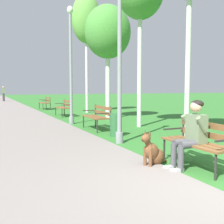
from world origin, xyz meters
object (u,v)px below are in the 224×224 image
(park_bench_near, at_px, (200,140))
(birch_tree_fourth, at_px, (108,33))
(lamp_post_mid, at_px, (71,64))
(park_bench_mid, at_px, (98,115))
(litter_bin, at_px, (116,125))
(pedestrian_distant, at_px, (3,94))
(person_seated_on_near_bench, at_px, (192,132))
(birch_tree_fifth, at_px, (86,19))
(lamp_post_near, at_px, (120,56))
(park_bench_furthest, at_px, (45,102))
(park_bench_far, at_px, (64,106))
(dog_brown, at_px, (153,153))

(park_bench_near, distance_m, birch_tree_fourth, 8.76)
(lamp_post_mid, height_order, birch_tree_fourth, birch_tree_fourth)
(park_bench_mid, distance_m, litter_bin, 1.48)
(park_bench_mid, xyz_separation_m, pedestrian_distant, (-1.85, 22.92, 0.33))
(lamp_post_mid, relative_size, birch_tree_fourth, 0.89)
(pedestrian_distant, bearing_deg, person_seated_on_near_bench, -86.61)
(park_bench_mid, relative_size, birch_tree_fifth, 0.22)
(person_seated_on_near_bench, bearing_deg, lamp_post_near, 93.78)
(park_bench_near, relative_size, park_bench_furthest, 1.00)
(park_bench_far, height_order, dog_brown, park_bench_far)
(park_bench_far, distance_m, birch_tree_fifth, 5.37)
(pedestrian_distant, bearing_deg, lamp_post_mid, -86.09)
(park_bench_near, bearing_deg, lamp_post_near, 98.31)
(person_seated_on_near_bench, distance_m, lamp_post_mid, 7.17)
(pedestrian_distant, bearing_deg, park_bench_far, -83.72)
(park_bench_near, bearing_deg, park_bench_far, 89.42)
(park_bench_near, distance_m, lamp_post_near, 3.18)
(lamp_post_mid, bearing_deg, birch_tree_fourth, 24.53)
(birch_tree_fourth, height_order, litter_bin, birch_tree_fourth)
(person_seated_on_near_bench, relative_size, birch_tree_fourth, 0.24)
(litter_bin, bearing_deg, park_bench_mid, 90.21)
(lamp_post_near, height_order, birch_tree_fifth, birch_tree_fifth)
(park_bench_mid, height_order, lamp_post_near, lamp_post_near)
(park_bench_near, height_order, lamp_post_near, lamp_post_near)
(lamp_post_mid, distance_m, pedestrian_distant, 21.16)
(pedestrian_distant, bearing_deg, park_bench_furthest, -81.22)
(park_bench_mid, distance_m, lamp_post_near, 3.06)
(park_bench_mid, xyz_separation_m, person_seated_on_near_bench, (-0.19, -5.08, 0.17))
(park_bench_near, height_order, park_bench_mid, same)
(park_bench_mid, bearing_deg, pedestrian_distant, 94.61)
(dog_brown, xyz_separation_m, pedestrian_distant, (-1.11, 27.59, 0.58))
(park_bench_far, relative_size, birch_tree_fourth, 0.29)
(birch_tree_fifth, bearing_deg, park_bench_far, -141.80)
(birch_tree_fourth, bearing_deg, park_bench_near, -101.57)
(person_seated_on_near_bench, distance_m, dog_brown, 0.80)
(person_seated_on_near_bench, height_order, litter_bin, person_seated_on_near_bench)
(birch_tree_fourth, bearing_deg, park_bench_far, 124.25)
(park_bench_furthest, distance_m, pedestrian_distant, 13.01)
(person_seated_on_near_bench, relative_size, litter_bin, 1.79)
(litter_bin, distance_m, pedestrian_distant, 24.47)
(dog_brown, bearing_deg, pedestrian_distant, 92.31)
(birch_tree_fourth, bearing_deg, park_bench_mid, -120.11)
(birch_tree_fifth, xyz_separation_m, pedestrian_distant, (-3.70, 16.54, -4.57))
(birch_tree_fourth, distance_m, birch_tree_fifth, 3.85)
(lamp_post_near, relative_size, birch_tree_fifth, 0.65)
(park_bench_near, xyz_separation_m, pedestrian_distant, (-1.87, 27.99, 0.33))
(person_seated_on_near_bench, height_order, dog_brown, person_seated_on_near_bench)
(person_seated_on_near_bench, bearing_deg, pedestrian_distant, 93.39)
(park_bench_near, distance_m, litter_bin, 3.60)
(park_bench_mid, bearing_deg, park_bench_furthest, 89.24)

